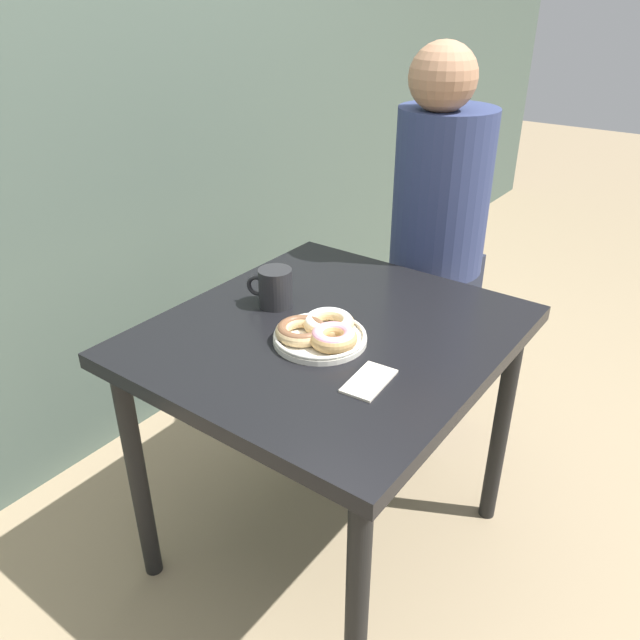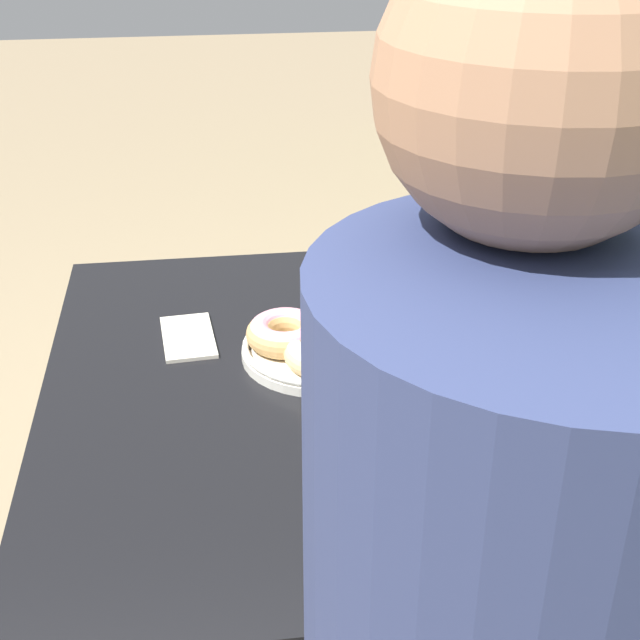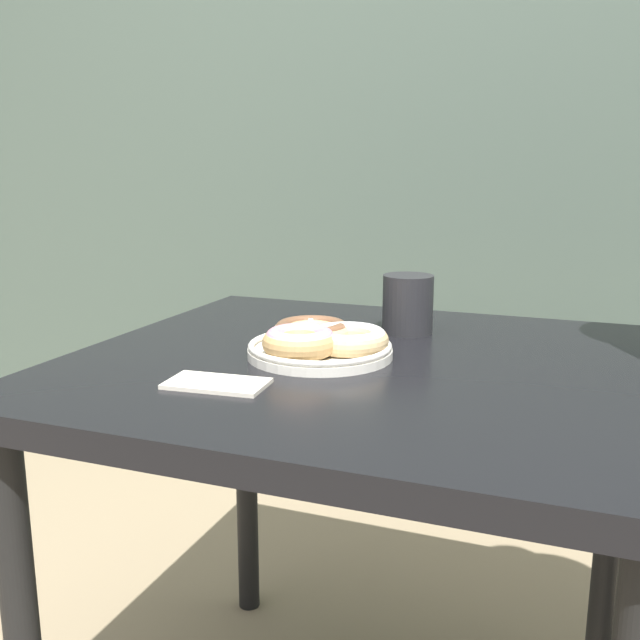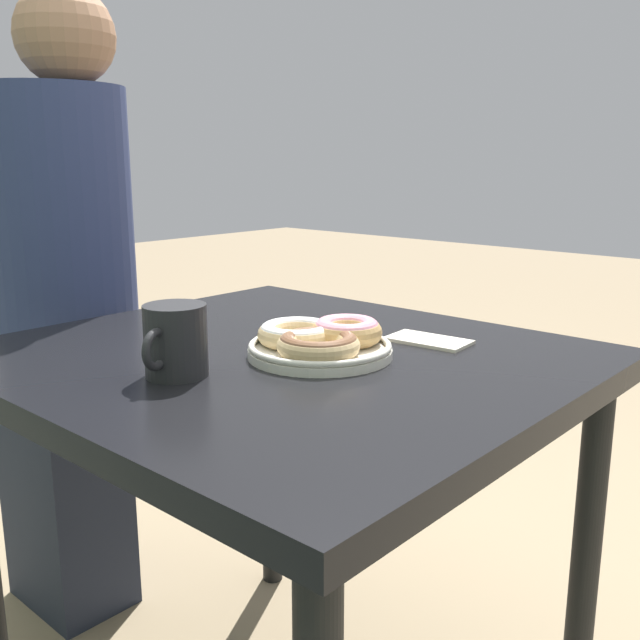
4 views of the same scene
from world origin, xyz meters
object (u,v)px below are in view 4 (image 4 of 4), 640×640
donut_plate (320,340)px  napkin (429,340)px  coffee_mug (175,340)px  person_figure (62,313)px  dining_table (283,405)px

donut_plate → napkin: (-0.08, -0.19, -0.02)m
coffee_mug → person_figure: bearing=-14.9°
dining_table → donut_plate: (-0.07, -0.02, 0.12)m
person_figure → donut_plate: bearing=-176.4°
coffee_mug → person_figure: 0.67m
coffee_mug → napkin: bearing=-112.2°
donut_plate → coffee_mug: (0.09, 0.22, 0.03)m
donut_plate → napkin: size_ratio=1.77×
person_figure → napkin: bearing=-163.6°
coffee_mug → napkin: coffee_mug is taller
donut_plate → person_figure: bearing=3.6°
dining_table → person_figure: person_figure is taller
coffee_mug → dining_table: bearing=-95.4°
donut_plate → coffee_mug: coffee_mug is taller
dining_table → napkin: bearing=-125.2°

